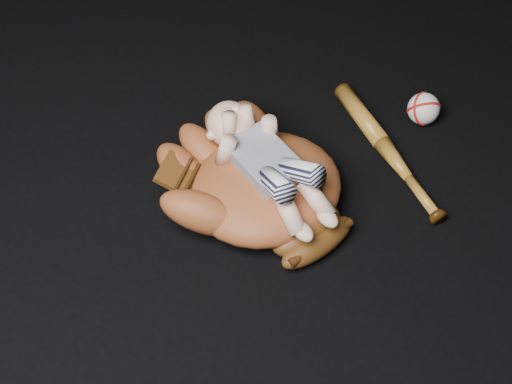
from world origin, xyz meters
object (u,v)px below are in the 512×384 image
baseball_glove (266,182)px  baseball (424,109)px  baseball_bat (387,150)px  newborn_baby (272,165)px

baseball_glove → baseball: 0.42m
baseball_bat → baseball: (0.13, 0.06, 0.02)m
newborn_baby → baseball_glove: bearing=124.1°
baseball → baseball_glove: bearing=-169.4°
newborn_baby → baseball: bearing=2.2°
baseball_bat → baseball: 0.14m
newborn_baby → baseball: (0.41, 0.09, -0.08)m
newborn_baby → baseball_bat: size_ratio=0.84×
newborn_baby → baseball_bat: (0.28, 0.02, -0.10)m
baseball_bat → baseball: baseball is taller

